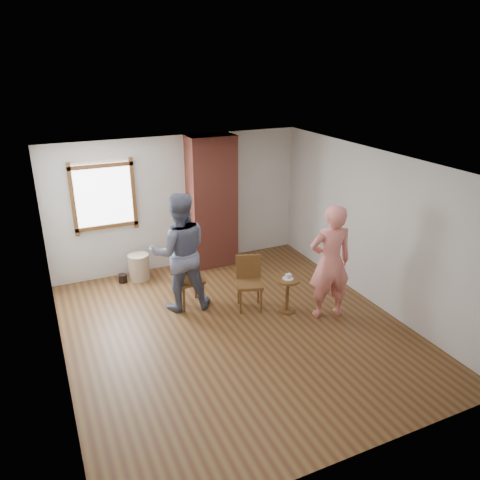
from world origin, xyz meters
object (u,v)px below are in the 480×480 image
at_px(man, 180,252).
at_px(stoneware_crock, 139,267).
at_px(dining_chair_left, 188,275).
at_px(person_pink, 330,262).
at_px(dining_chair_right, 249,279).
at_px(side_table, 287,289).

bearing_deg(man, stoneware_crock, -62.20).
distance_m(dining_chair_left, person_pink, 2.38).
relative_size(man, person_pink, 1.05).
bearing_deg(dining_chair_right, dining_chair_left, 168.01).
distance_m(dining_chair_right, side_table, 0.66).
relative_size(side_table, person_pink, 0.32).
relative_size(stoneware_crock, person_pink, 0.26).
xyz_separation_m(dining_chair_right, side_table, (0.49, -0.42, -0.10)).
height_order(stoneware_crock, man, man).
bearing_deg(stoneware_crock, dining_chair_right, -50.87).
bearing_deg(man, person_pink, 159.21).
xyz_separation_m(dining_chair_left, dining_chair_right, (0.90, -0.53, -0.02)).
height_order(dining_chair_left, man, man).
distance_m(stoneware_crock, dining_chair_left, 1.40).
relative_size(dining_chair_left, dining_chair_right, 1.03).
relative_size(stoneware_crock, dining_chair_left, 0.54).
height_order(dining_chair_left, dining_chair_right, dining_chair_left).
bearing_deg(stoneware_crock, man, -72.77).
bearing_deg(dining_chair_left, side_table, -37.24).
bearing_deg(dining_chair_right, stoneware_crock, 147.46).
distance_m(side_table, person_pink, 0.85).
distance_m(dining_chair_left, dining_chair_right, 1.04).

